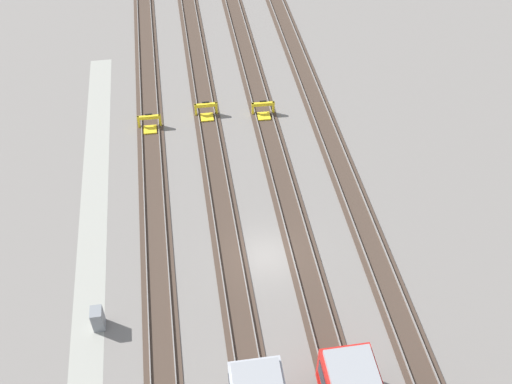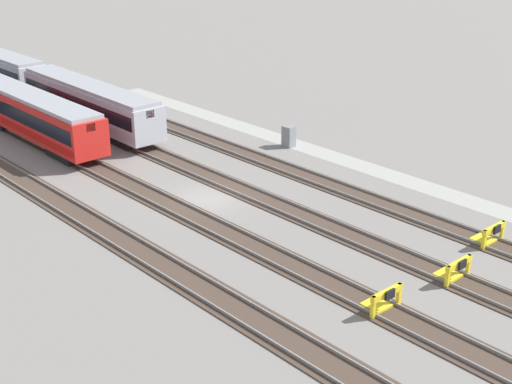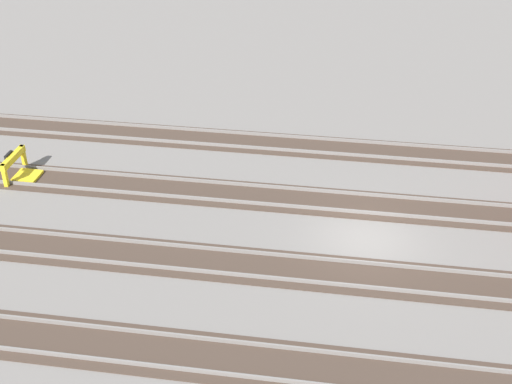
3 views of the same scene
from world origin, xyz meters
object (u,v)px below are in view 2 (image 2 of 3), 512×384
bumper_stop_middle_track (382,300)px  electrical_cabinet (289,136)px  bumper_stop_nearest_track (489,235)px  bumper_stop_near_inner_track (454,270)px  subway_car_front_row_left_inner (33,115)px  subway_car_front_row_leftmost (89,103)px

bumper_stop_middle_track → electrical_cabinet: 23.79m
bumper_stop_nearest_track → bumper_stop_near_inner_track: (-0.96, 4.91, 0.00)m
bumper_stop_middle_track → subway_car_front_row_left_inner: bearing=0.1°
subway_car_front_row_leftmost → bumper_stop_near_inner_track: bearing=180.0°
bumper_stop_nearest_track → bumper_stop_middle_track: 9.82m
bumper_stop_nearest_track → electrical_cabinet: size_ratio=1.25×
subway_car_front_row_left_inner → bumper_stop_middle_track: (-34.24, -0.05, -1.53)m
electrical_cabinet → bumper_stop_middle_track: bearing=145.4°
bumper_stop_middle_track → electrical_cabinet: electrical_cabinet is taller
subway_car_front_row_left_inner → electrical_cabinet: (-14.65, -13.55, -1.24)m
bumper_stop_near_inner_track → bumper_stop_middle_track: 4.94m
subway_car_front_row_left_inner → bumper_stop_near_inner_track: 35.25m
subway_car_front_row_left_inner → bumper_stop_near_inner_track: (-34.87, -4.96, -1.53)m
bumper_stop_near_inner_track → bumper_stop_middle_track: same height
subway_car_front_row_left_inner → bumper_stop_middle_track: size_ratio=8.97×
subway_car_front_row_left_inner → bumper_stop_near_inner_track: bearing=-171.9°
bumper_stop_near_inner_track → bumper_stop_middle_track: (0.62, 4.90, 0.00)m
bumper_stop_middle_track → bumper_stop_nearest_track: bearing=-88.0°
subway_car_front_row_leftmost → bumper_stop_middle_track: 34.63m
electrical_cabinet → bumper_stop_near_inner_track: bearing=157.0°
bumper_stop_middle_track → bumper_stop_near_inner_track: bearing=-97.2°
bumper_stop_nearest_track → bumper_stop_middle_track: (-0.34, 9.82, 0.00)m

